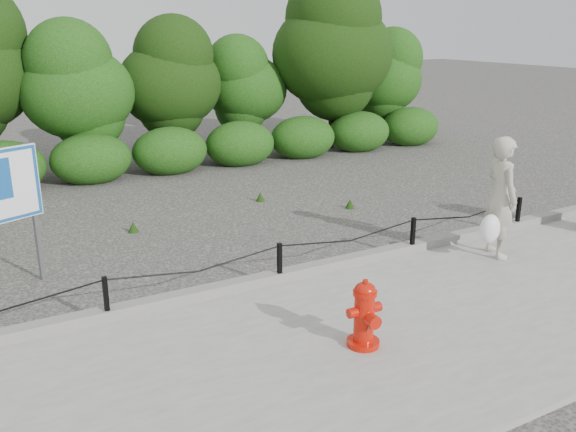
{
  "coord_description": "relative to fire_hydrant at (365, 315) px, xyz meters",
  "views": [
    {
      "loc": [
        -3.92,
        -7.26,
        3.7
      ],
      "look_at": [
        0.25,
        0.2,
        1.0
      ],
      "focal_mm": 38.0,
      "sensor_mm": 36.0,
      "label": 1
    }
  ],
  "objects": [
    {
      "name": "ground",
      "position": [
        0.03,
        2.12,
        -0.48
      ],
      "size": [
        90.0,
        90.0,
        0.0
      ],
      "primitive_type": "plane",
      "color": "#2D2B28",
      "rests_on": "ground"
    },
    {
      "name": "sidewalk",
      "position": [
        0.03,
        0.12,
        -0.44
      ],
      "size": [
        14.0,
        4.0,
        0.08
      ],
      "primitive_type": "cube",
      "color": "gray",
      "rests_on": "ground"
    },
    {
      "name": "curb",
      "position": [
        0.03,
        2.17,
        -0.33
      ],
      "size": [
        14.0,
        0.22,
        0.14
      ],
      "primitive_type": "cube",
      "color": "slate",
      "rests_on": "sidewalk"
    },
    {
      "name": "chain_barrier",
      "position": [
        0.03,
        2.12,
        -0.02
      ],
      "size": [
        10.06,
        0.06,
        0.6
      ],
      "color": "black",
      "rests_on": "sidewalk"
    },
    {
      "name": "treeline",
      "position": [
        0.49,
        11.03,
        2.07
      ],
      "size": [
        20.11,
        3.93,
        5.14
      ],
      "color": "black",
      "rests_on": "ground"
    },
    {
      "name": "fire_hydrant",
      "position": [
        0.0,
        0.0,
        0.0
      ],
      "size": [
        0.44,
        0.44,
        0.84
      ],
      "rotation": [
        0.0,
        0.0,
        -0.03
      ],
      "color": "red",
      "rests_on": "sidewalk"
    },
    {
      "name": "pedestrian",
      "position": [
        3.62,
        1.35,
        0.55
      ],
      "size": [
        0.86,
        0.82,
        1.96
      ],
      "rotation": [
        0.0,
        0.0,
        1.27
      ],
      "color": "#AAA492",
      "rests_on": "sidewalk"
    }
  ]
}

